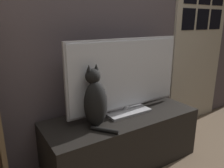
# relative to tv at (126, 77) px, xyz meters

# --- Properties ---
(wall_back) EXTENTS (4.80, 0.05, 2.60)m
(wall_back) POSITION_rel_tv_xyz_m (-0.07, 0.24, 0.55)
(wall_back) COLOR #564C51
(wall_back) RESTS_ON ground_plane
(tv_stand) EXTENTS (1.30, 0.51, 0.44)m
(tv_stand) POSITION_rel_tv_xyz_m (-0.07, -0.06, -0.53)
(tv_stand) COLOR black
(tv_stand) RESTS_ON ground_plane
(tv) EXTENTS (1.06, 0.24, 0.63)m
(tv) POSITION_rel_tv_xyz_m (0.00, 0.00, 0.00)
(tv) COLOR #B7B7BC
(tv) RESTS_ON tv_stand
(cat) EXTENTS (0.19, 0.29, 0.46)m
(cat) POSITION_rel_tv_xyz_m (-0.35, -0.10, -0.11)
(cat) COLOR black
(cat) RESTS_ON tv_stand
(door) EXTENTS (0.84, 0.04, 2.05)m
(door) POSITION_rel_tv_xyz_m (1.19, 0.20, 0.29)
(door) COLOR #B2A893
(door) RESTS_ON ground_plane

